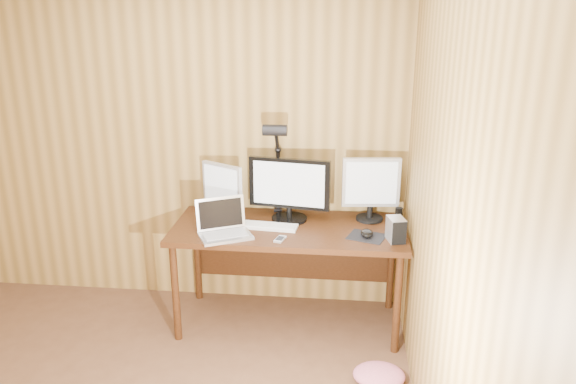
% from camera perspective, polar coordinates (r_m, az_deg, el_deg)
% --- Properties ---
extents(room_shell, '(4.00, 4.00, 4.00)m').
position_cam_1_polar(room_shell, '(2.52, -25.69, -5.64)').
color(room_shell, brown).
rests_on(room_shell, ground).
extents(desk, '(1.60, 0.70, 0.75)m').
position_cam_1_polar(desk, '(3.99, 0.18, -4.80)').
color(desk, '#391C0B').
rests_on(desk, floor).
extents(monitor_center, '(0.58, 0.25, 0.45)m').
position_cam_1_polar(monitor_center, '(3.92, 0.13, 0.35)').
color(monitor_center, black).
rests_on(monitor_center, desk).
extents(monitor_left, '(0.31, 0.20, 0.39)m').
position_cam_1_polar(monitor_left, '(4.03, -6.69, 0.34)').
color(monitor_left, black).
rests_on(monitor_left, desk).
extents(monitor_right, '(0.40, 0.19, 0.45)m').
position_cam_1_polar(monitor_right, '(3.96, 8.42, 0.51)').
color(monitor_right, black).
rests_on(monitor_right, desk).
extents(laptop, '(0.41, 0.38, 0.24)m').
position_cam_1_polar(laptop, '(3.75, -6.59, -3.47)').
color(laptop, silver).
rests_on(laptop, desk).
extents(keyboard, '(0.44, 0.17, 0.02)m').
position_cam_1_polar(keyboard, '(3.86, -2.24, -3.46)').
color(keyboard, white).
rests_on(keyboard, desk).
extents(mousepad, '(0.28, 0.26, 0.00)m').
position_cam_1_polar(mousepad, '(3.74, 8.00, -4.51)').
color(mousepad, black).
rests_on(mousepad, desk).
extents(mouse, '(0.11, 0.14, 0.04)m').
position_cam_1_polar(mouse, '(3.74, 8.01, -4.20)').
color(mouse, black).
rests_on(mouse, mousepad).
extents(hard_drive, '(0.13, 0.16, 0.16)m').
position_cam_1_polar(hard_drive, '(3.69, 10.91, -3.77)').
color(hard_drive, silver).
rests_on(hard_drive, desk).
extents(phone, '(0.08, 0.12, 0.01)m').
position_cam_1_polar(phone, '(3.66, -0.80, -4.81)').
color(phone, silver).
rests_on(phone, desk).
extents(speaker, '(0.05, 0.05, 0.12)m').
position_cam_1_polar(speaker, '(3.96, 11.17, -2.43)').
color(speaker, black).
rests_on(speaker, desk).
extents(desk_lamp, '(0.17, 0.24, 0.73)m').
position_cam_1_polar(desk_lamp, '(3.95, -1.18, 3.77)').
color(desk_lamp, black).
rests_on(desk_lamp, desk).
extents(fabric_pile, '(0.33, 0.27, 0.10)m').
position_cam_1_polar(fabric_pile, '(3.65, 9.23, -17.90)').
color(fabric_pile, '#D0657C').
rests_on(fabric_pile, floor).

